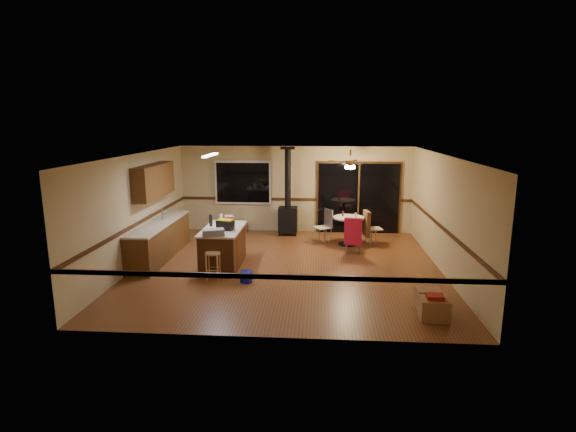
# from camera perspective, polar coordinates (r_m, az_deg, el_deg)

# --- Properties ---
(floor) EXTENTS (7.00, 7.00, 0.00)m
(floor) POSITION_cam_1_polar(r_m,az_deg,el_deg) (10.54, -0.12, -6.47)
(floor) COLOR brown
(floor) RESTS_ON ground
(ceiling) EXTENTS (7.00, 7.00, 0.00)m
(ceiling) POSITION_cam_1_polar(r_m,az_deg,el_deg) (10.03, -0.12, 7.77)
(ceiling) COLOR silver
(ceiling) RESTS_ON ground
(wall_back) EXTENTS (7.00, 0.00, 7.00)m
(wall_back) POSITION_cam_1_polar(r_m,az_deg,el_deg) (13.65, 0.95, 3.40)
(wall_back) COLOR tan
(wall_back) RESTS_ON ground
(wall_front) EXTENTS (7.00, 0.00, 7.00)m
(wall_front) POSITION_cam_1_polar(r_m,az_deg,el_deg) (6.82, -2.27, -5.38)
(wall_front) COLOR tan
(wall_front) RESTS_ON ground
(wall_left) EXTENTS (0.00, 7.00, 7.00)m
(wall_left) POSITION_cam_1_polar(r_m,az_deg,el_deg) (11.02, -18.58, 0.71)
(wall_left) COLOR tan
(wall_left) RESTS_ON ground
(wall_right) EXTENTS (0.00, 7.00, 7.00)m
(wall_right) POSITION_cam_1_polar(r_m,az_deg,el_deg) (10.55, 19.20, 0.18)
(wall_right) COLOR tan
(wall_right) RESTS_ON ground
(chair_rail) EXTENTS (7.00, 7.00, 0.08)m
(chair_rail) POSITION_cam_1_polar(r_m,az_deg,el_deg) (10.27, -0.12, -1.17)
(chair_rail) COLOR #39210E
(chair_rail) RESTS_ON ground
(window) EXTENTS (1.72, 0.10, 1.32)m
(window) POSITION_cam_1_polar(r_m,az_deg,el_deg) (13.75, -5.75, 4.25)
(window) COLOR black
(window) RESTS_ON ground
(sliding_door) EXTENTS (2.52, 0.10, 2.10)m
(sliding_door) POSITION_cam_1_polar(r_m,az_deg,el_deg) (13.67, 8.92, 2.21)
(sliding_door) COLOR black
(sliding_door) RESTS_ON ground
(lower_cabinets) EXTENTS (0.60, 3.00, 0.86)m
(lower_cabinets) POSITION_cam_1_polar(r_m,az_deg,el_deg) (11.56, -15.98, -3.05)
(lower_cabinets) COLOR #553215
(lower_cabinets) RESTS_ON ground
(countertop) EXTENTS (0.64, 3.04, 0.04)m
(countertop) POSITION_cam_1_polar(r_m,az_deg,el_deg) (11.45, -16.11, -0.88)
(countertop) COLOR #C5B099
(countertop) RESTS_ON lower_cabinets
(upper_cabinets) EXTENTS (0.35, 2.00, 0.80)m
(upper_cabinets) POSITION_cam_1_polar(r_m,az_deg,el_deg) (11.51, -16.65, 4.31)
(upper_cabinets) COLOR #553215
(upper_cabinets) RESTS_ON ground
(kitchen_island) EXTENTS (0.88, 1.68, 0.90)m
(kitchen_island) POSITION_cam_1_polar(r_m,az_deg,el_deg) (10.62, -8.24, -3.90)
(kitchen_island) COLOR #432210
(kitchen_island) RESTS_ON ground
(wood_stove) EXTENTS (0.55, 0.50, 2.52)m
(wood_stove) POSITION_cam_1_polar(r_m,az_deg,el_deg) (13.31, -0.02, 0.69)
(wood_stove) COLOR black
(wood_stove) RESTS_ON ground
(ceiling_fan) EXTENTS (0.24, 0.24, 0.55)m
(ceiling_fan) POSITION_cam_1_polar(r_m,az_deg,el_deg) (12.08, 7.90, 6.54)
(ceiling_fan) COLOR brown
(ceiling_fan) RESTS_ON ceiling
(fluorescent_strip) EXTENTS (0.10, 1.20, 0.04)m
(fluorescent_strip) POSITION_cam_1_polar(r_m,az_deg,el_deg) (10.61, -9.83, 7.61)
(fluorescent_strip) COLOR white
(fluorescent_strip) RESTS_ON ceiling
(toolbox_grey) EXTENTS (0.52, 0.40, 0.14)m
(toolbox_grey) POSITION_cam_1_polar(r_m,az_deg,el_deg) (9.84, -9.47, -2.08)
(toolbox_grey) COLOR slate
(toolbox_grey) RESTS_ON kitchen_island
(toolbox_black) EXTENTS (0.43, 0.32, 0.21)m
(toolbox_black) POSITION_cam_1_polar(r_m,az_deg,el_deg) (10.33, -7.98, -1.17)
(toolbox_black) COLOR black
(toolbox_black) RESTS_ON kitchen_island
(toolbox_yellow_lid) EXTENTS (0.38, 0.28, 0.03)m
(toolbox_yellow_lid) POSITION_cam_1_polar(r_m,az_deg,el_deg) (10.31, -7.99, -0.52)
(toolbox_yellow_lid) COLOR gold
(toolbox_yellow_lid) RESTS_ON toolbox_black
(box_on_island) EXTENTS (0.28, 0.32, 0.18)m
(box_on_island) POSITION_cam_1_polar(r_m,az_deg,el_deg) (11.00, -7.47, -0.44)
(box_on_island) COLOR #8E603F
(box_on_island) RESTS_ON kitchen_island
(bottle_dark) EXTENTS (0.09, 0.09, 0.28)m
(bottle_dark) POSITION_cam_1_polar(r_m,az_deg,el_deg) (10.74, -9.77, -0.53)
(bottle_dark) COLOR black
(bottle_dark) RESTS_ON kitchen_island
(bottle_pink) EXTENTS (0.07, 0.07, 0.22)m
(bottle_pink) POSITION_cam_1_polar(r_m,az_deg,el_deg) (10.75, -7.54, -0.62)
(bottle_pink) COLOR #D84C8C
(bottle_pink) RESTS_ON kitchen_island
(bottle_white) EXTENTS (0.07, 0.07, 0.19)m
(bottle_white) POSITION_cam_1_polar(r_m,az_deg,el_deg) (11.21, -8.47, -0.22)
(bottle_white) COLOR white
(bottle_white) RESTS_ON kitchen_island
(bar_stool) EXTENTS (0.41, 0.41, 0.59)m
(bar_stool) POSITION_cam_1_polar(r_m,az_deg,el_deg) (9.82, -9.48, -6.22)
(bar_stool) COLOR tan
(bar_stool) RESTS_ON floor
(blue_bucket) EXTENTS (0.29, 0.29, 0.23)m
(blue_bucket) POSITION_cam_1_polar(r_m,az_deg,el_deg) (9.60, -5.34, -7.68)
(blue_bucket) COLOR #0C14A9
(blue_bucket) RESTS_ON floor
(dining_table) EXTENTS (0.84, 0.84, 0.78)m
(dining_table) POSITION_cam_1_polar(r_m,az_deg,el_deg) (12.36, 7.67, -1.26)
(dining_table) COLOR black
(dining_table) RESTS_ON ground
(glass_red) EXTENTS (0.06, 0.06, 0.14)m
(glass_red) POSITION_cam_1_polar(r_m,az_deg,el_deg) (12.38, 6.99, 0.31)
(glass_red) COLOR #590C14
(glass_red) RESTS_ON dining_table
(glass_cream) EXTENTS (0.06, 0.06, 0.13)m
(glass_cream) POSITION_cam_1_polar(r_m,az_deg,el_deg) (12.25, 8.57, 0.11)
(glass_cream) COLOR beige
(glass_cream) RESTS_ON dining_table
(chair_left) EXTENTS (0.56, 0.56, 0.51)m
(chair_left) POSITION_cam_1_polar(r_m,az_deg,el_deg) (12.47, 4.83, -0.79)
(chair_left) COLOR #C1A98F
(chair_left) RESTS_ON ground
(chair_near) EXTENTS (0.50, 0.53, 0.70)m
(chair_near) POSITION_cam_1_polar(r_m,az_deg,el_deg) (11.49, 8.27, -1.93)
(chair_near) COLOR #C1A98F
(chair_near) RESTS_ON ground
(chair_right) EXTENTS (0.53, 0.49, 0.70)m
(chair_right) POSITION_cam_1_polar(r_m,az_deg,el_deg) (12.40, 10.07, -0.96)
(chair_right) COLOR #C1A98F
(chair_right) RESTS_ON ground
(box_under_window) EXTENTS (0.50, 0.41, 0.38)m
(box_under_window) POSITION_cam_1_polar(r_m,az_deg,el_deg) (13.67, -6.43, -1.40)
(box_under_window) COLOR #8E603F
(box_under_window) RESTS_ON floor
(box_corner_a) EXTENTS (0.49, 0.42, 0.36)m
(box_corner_a) POSITION_cam_1_polar(r_m,az_deg,el_deg) (8.24, 18.05, -11.14)
(box_corner_a) COLOR #8E603F
(box_corner_a) RESTS_ON floor
(box_corner_b) EXTENTS (0.44, 0.38, 0.35)m
(box_corner_b) POSITION_cam_1_polar(r_m,az_deg,el_deg) (8.70, 17.29, -9.90)
(box_corner_b) COLOR #8E603F
(box_corner_b) RESTS_ON floor
(box_small_red) EXTENTS (0.29, 0.24, 0.07)m
(box_small_red) POSITION_cam_1_polar(r_m,az_deg,el_deg) (8.16, 18.15, -9.72)
(box_small_red) COLOR maroon
(box_small_red) RESTS_ON box_corner_a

